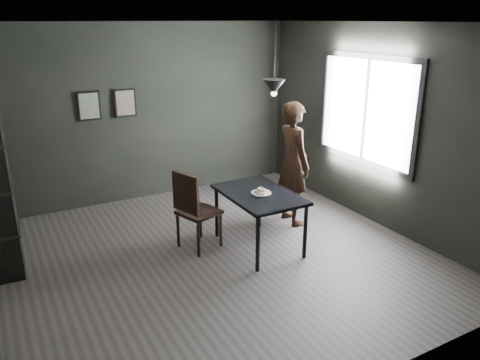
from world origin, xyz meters
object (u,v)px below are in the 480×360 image
wood_chair (193,206)px  pendant_lamp (274,87)px  white_plate (261,194)px  cafe_table (259,199)px  woman (293,164)px

wood_chair → pendant_lamp: size_ratio=1.22×
white_plate → wood_chair: (-0.77, 0.39, -0.16)m
cafe_table → white_plate: bearing=-87.7°
white_plate → woman: (0.83, 0.51, 0.13)m
woman → pendant_lamp: size_ratio=2.06×
white_plate → pendant_lamp: 1.33m
cafe_table → woman: size_ratio=0.67×
wood_chair → pendant_lamp: bearing=-31.6°
cafe_table → pendant_lamp: 1.41m
woman → wood_chair: (-1.60, -0.12, -0.29)m
white_plate → pendant_lamp: bearing=30.1°
cafe_table → woman: 0.98m
white_plate → pendant_lamp: (0.25, 0.14, 1.29)m
cafe_table → woman: (0.84, 0.46, 0.22)m
wood_chair → pendant_lamp: pendant_lamp is taller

